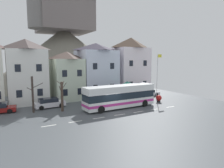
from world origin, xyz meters
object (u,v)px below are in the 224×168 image
(transit_bus, at_px, (120,97))
(harbour_buoy, at_px, (159,98))
(townhouse_02, at_px, (67,75))
(flagpole, at_px, (157,74))
(parked_car_00, at_px, (49,103))
(pedestrian_00, at_px, (152,95))
(parked_car_02, at_px, (148,93))
(townhouse_01, at_px, (27,71))
(hilltop_castle, at_px, (64,54))
(pedestrian_02, at_px, (136,98))
(bus_shelter, at_px, (127,84))
(bare_tree_00, at_px, (33,94))
(townhouse_03, at_px, (96,70))
(pedestrian_01, at_px, (145,95))
(bare_tree_01, at_px, (62,96))
(public_bench, at_px, (117,97))
(townhouse_04, at_px, (131,66))

(transit_bus, distance_m, harbour_buoy, 7.87)
(townhouse_02, distance_m, flagpole, 16.35)
(transit_bus, relative_size, parked_car_00, 2.48)
(pedestrian_00, xyz_separation_m, flagpole, (1.64, 0.61, 3.77))
(parked_car_02, bearing_deg, townhouse_01, 171.83)
(transit_bus, bearing_deg, townhouse_01, 135.44)
(hilltop_castle, bearing_deg, townhouse_01, -120.03)
(pedestrian_02, relative_size, harbour_buoy, 1.28)
(bus_shelter, bearing_deg, harbour_buoy, -38.58)
(pedestrian_02, xyz_separation_m, bare_tree_00, (-15.78, 1.59, 1.75))
(townhouse_03, distance_m, pedestrian_02, 10.39)
(townhouse_03, xyz_separation_m, harbour_buoy, (6.78, -10.45, -4.47))
(townhouse_01, relative_size, townhouse_03, 1.02)
(parked_car_02, bearing_deg, hilltop_castle, 114.29)
(hilltop_castle, bearing_deg, bus_shelter, -83.89)
(townhouse_03, xyz_separation_m, pedestrian_01, (5.54, -8.37, -4.23))
(pedestrian_01, bearing_deg, hilltop_castle, 101.45)
(bus_shelter, height_order, bare_tree_01, bare_tree_01)
(transit_bus, distance_m, public_bench, 6.05)
(parked_car_00, bearing_deg, pedestrian_00, -15.79)
(pedestrian_01, height_order, bare_tree_01, bare_tree_01)
(townhouse_02, height_order, townhouse_03, townhouse_03)
(public_bench, bearing_deg, bare_tree_01, -163.57)
(townhouse_01, xyz_separation_m, flagpole, (20.92, -8.14, -0.58))
(townhouse_02, xyz_separation_m, parked_car_02, (14.68, -4.83, -3.68))
(townhouse_02, relative_size, townhouse_04, 0.73)
(transit_bus, bearing_deg, townhouse_02, 112.80)
(townhouse_04, bearing_deg, parked_car_02, -74.96)
(pedestrian_02, bearing_deg, bare_tree_01, 177.92)
(parked_car_00, distance_m, parked_car_02, 18.97)
(flagpole, bearing_deg, pedestrian_00, -159.74)
(townhouse_03, distance_m, townhouse_04, 7.72)
(parked_car_00, bearing_deg, townhouse_02, 46.55)
(pedestrian_01, bearing_deg, pedestrian_02, -167.29)
(townhouse_02, xyz_separation_m, pedestrian_00, (12.58, -8.66, -3.40))
(pedestrian_01, bearing_deg, harbour_buoy, -59.21)
(townhouse_03, height_order, bus_shelter, townhouse_03)
(townhouse_01, bearing_deg, pedestrian_02, -29.30)
(townhouse_01, xyz_separation_m, bus_shelter, (15.18, -7.03, -2.34))
(townhouse_02, bearing_deg, bare_tree_01, -110.68)
(townhouse_04, bearing_deg, pedestrian_01, -105.45)
(townhouse_03, xyz_separation_m, pedestrian_00, (6.70, -8.84, -4.26))
(bare_tree_00, distance_m, bare_tree_01, 3.83)
(transit_bus, height_order, flagpole, flagpole)
(townhouse_03, xyz_separation_m, bus_shelter, (2.61, -7.12, -2.26))
(bus_shelter, height_order, pedestrian_01, bus_shelter)
(townhouse_01, relative_size, transit_bus, 0.93)
(pedestrian_00, bearing_deg, transit_bus, -166.77)
(townhouse_04, xyz_separation_m, bare_tree_01, (-16.66, -7.72, -3.72))
(townhouse_02, xyz_separation_m, pedestrian_01, (11.43, -8.19, -3.36))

